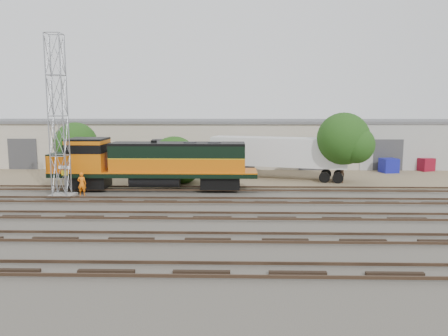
{
  "coord_description": "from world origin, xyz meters",
  "views": [
    {
      "loc": [
        1.34,
        -29.37,
        6.93
      ],
      "look_at": [
        0.56,
        4.0,
        2.2
      ],
      "focal_mm": 35.0,
      "sensor_mm": 36.0,
      "label": 1
    }
  ],
  "objects_px": {
    "signal_tower": "(58,119)",
    "worker": "(82,184)",
    "semi_trailer": "(281,153)",
    "locomotive": "(151,163)"
  },
  "relations": [
    {
      "from": "locomotive",
      "to": "signal_tower",
      "type": "relative_size",
      "value": 1.38
    },
    {
      "from": "signal_tower",
      "to": "worker",
      "type": "distance_m",
      "value": 5.24
    },
    {
      "from": "worker",
      "to": "semi_trailer",
      "type": "bearing_deg",
      "value": -154.44
    },
    {
      "from": "locomotive",
      "to": "worker",
      "type": "bearing_deg",
      "value": -157.39
    },
    {
      "from": "locomotive",
      "to": "worker",
      "type": "distance_m",
      "value": 5.63
    },
    {
      "from": "worker",
      "to": "locomotive",
      "type": "bearing_deg",
      "value": -158.71
    },
    {
      "from": "semi_trailer",
      "to": "signal_tower",
      "type": "bearing_deg",
      "value": -138.11
    },
    {
      "from": "locomotive",
      "to": "signal_tower",
      "type": "xyz_separation_m",
      "value": [
        -6.4,
        -2.65,
        3.62
      ]
    },
    {
      "from": "signal_tower",
      "to": "semi_trailer",
      "type": "distance_m",
      "value": 20.18
    },
    {
      "from": "worker",
      "to": "semi_trailer",
      "type": "distance_m",
      "value": 18.48
    }
  ]
}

